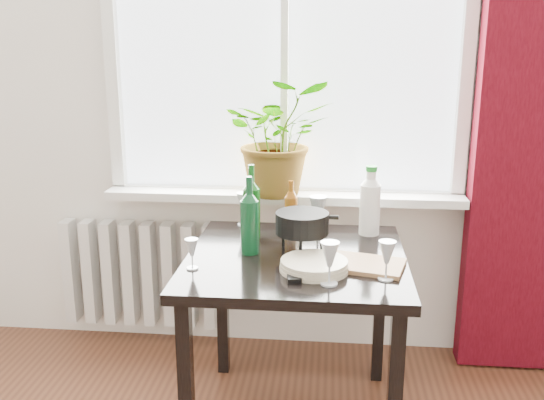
# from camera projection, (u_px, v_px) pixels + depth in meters

# --- Properties ---
(window) EXTENTS (1.72, 0.08, 1.62)m
(window) POSITION_uv_depth(u_px,v_px,m) (285.00, 30.00, 2.80)
(window) COLOR white
(window) RESTS_ON ground
(windowsill) EXTENTS (1.72, 0.20, 0.04)m
(windowsill) POSITION_uv_depth(u_px,v_px,m) (283.00, 196.00, 2.93)
(windowsill) COLOR white
(windowsill) RESTS_ON ground
(curtain) EXTENTS (0.50, 0.12, 2.56)m
(curtain) POSITION_uv_depth(u_px,v_px,m) (535.00, 101.00, 2.68)
(curtain) COLOR #3A050D
(curtain) RESTS_ON ground
(radiator) EXTENTS (0.80, 0.10, 0.55)m
(radiator) POSITION_uv_depth(u_px,v_px,m) (140.00, 273.00, 3.15)
(radiator) COLOR silver
(radiator) RESTS_ON ground
(table) EXTENTS (0.85, 0.85, 0.74)m
(table) POSITION_uv_depth(u_px,v_px,m) (296.00, 277.00, 2.39)
(table) COLOR black
(table) RESTS_ON ground
(potted_plant) EXTENTS (0.55, 0.50, 0.54)m
(potted_plant) POSITION_uv_depth(u_px,v_px,m) (279.00, 137.00, 2.81)
(potted_plant) COLOR #366C1C
(potted_plant) RESTS_ON windowsill
(wine_bottle_left) EXTENTS (0.10, 0.10, 0.31)m
(wine_bottle_left) POSITION_uv_depth(u_px,v_px,m) (249.00, 215.00, 2.36)
(wine_bottle_left) COLOR #0B3C1D
(wine_bottle_left) RESTS_ON table
(wine_bottle_right) EXTENTS (0.09, 0.09, 0.32)m
(wine_bottle_right) POSITION_uv_depth(u_px,v_px,m) (251.00, 201.00, 2.55)
(wine_bottle_right) COLOR #0D4410
(wine_bottle_right) RESTS_ON table
(bottle_amber) EXTENTS (0.07, 0.07, 0.23)m
(bottle_amber) POSITION_uv_depth(u_px,v_px,m) (291.00, 207.00, 2.62)
(bottle_amber) COLOR brown
(bottle_amber) RESTS_ON table
(cleaning_bottle) EXTENTS (0.11, 0.11, 0.31)m
(cleaning_bottle) POSITION_uv_depth(u_px,v_px,m) (370.00, 200.00, 2.59)
(cleaning_bottle) COLOR white
(cleaning_bottle) RESTS_ON table
(wineglass_front_right) EXTENTS (0.08, 0.08, 0.16)m
(wineglass_front_right) POSITION_uv_depth(u_px,v_px,m) (330.00, 263.00, 2.07)
(wineglass_front_right) COLOR silver
(wineglass_front_right) RESTS_ON table
(wineglass_far_right) EXTENTS (0.08, 0.08, 0.15)m
(wineglass_far_right) POSITION_uv_depth(u_px,v_px,m) (387.00, 260.00, 2.11)
(wineglass_far_right) COLOR silver
(wineglass_far_right) RESTS_ON table
(wineglass_back_center) EXTENTS (0.08, 0.08, 0.19)m
(wineglass_back_center) POSITION_uv_depth(u_px,v_px,m) (318.00, 216.00, 2.56)
(wineglass_back_center) COLOR #B4BDC2
(wineglass_back_center) RESTS_ON table
(wineglass_back_left) EXTENTS (0.07, 0.07, 0.15)m
(wineglass_back_left) POSITION_uv_depth(u_px,v_px,m) (244.00, 209.00, 2.73)
(wineglass_back_left) COLOR silver
(wineglass_back_left) RESTS_ON table
(wineglass_front_left) EXTENTS (0.06, 0.06, 0.12)m
(wineglass_front_left) POSITION_uv_depth(u_px,v_px,m) (192.00, 254.00, 2.21)
(wineglass_front_left) COLOR silver
(wineglass_front_left) RESTS_ON table
(plate_stack) EXTENTS (0.28, 0.28, 0.04)m
(plate_stack) POSITION_uv_depth(u_px,v_px,m) (314.00, 265.00, 2.21)
(plate_stack) COLOR beige
(plate_stack) RESTS_ON table
(fondue_pot) EXTENTS (0.29, 0.27, 0.16)m
(fondue_pot) POSITION_uv_depth(u_px,v_px,m) (302.00, 232.00, 2.38)
(fondue_pot) COLOR black
(fondue_pot) RESTS_ON table
(tv_remote) EXTENTS (0.07, 0.17, 0.02)m
(tv_remote) POSITION_uv_depth(u_px,v_px,m) (293.00, 273.00, 2.17)
(tv_remote) COLOR black
(tv_remote) RESTS_ON table
(cutting_board) EXTENTS (0.35, 0.27, 0.02)m
(cutting_board) POSITION_uv_depth(u_px,v_px,m) (361.00, 264.00, 2.25)
(cutting_board) COLOR #A7774B
(cutting_board) RESTS_ON table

